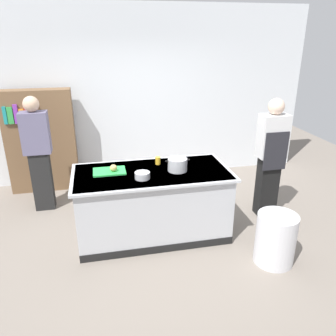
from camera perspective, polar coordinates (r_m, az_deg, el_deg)
name	(u,v)px	position (r m, az deg, el deg)	size (l,w,h in m)	color
ground_plane	(153,233)	(4.63, -2.55, -10.99)	(10.00, 10.00, 0.00)	slate
back_wall	(131,96)	(6.05, -6.27, 12.15)	(6.40, 0.12, 3.00)	silver
counter_island	(153,202)	(4.39, -2.65, -5.88)	(1.98, 0.98, 0.90)	#B7BABF
cutting_board	(109,171)	(4.25, -9.95, -0.56)	(0.40, 0.28, 0.02)	green
onion	(113,168)	(4.20, -9.26, 0.01)	(0.09, 0.09, 0.09)	tan
stock_pot	(177,165)	(4.21, 1.62, 0.58)	(0.31, 0.24, 0.16)	#B7BABF
mixing_bowl	(142,175)	(4.00, -4.38, -1.27)	(0.18, 0.18, 0.08)	#B7BABF
juice_cup	(158,161)	(4.43, -1.73, 1.27)	(0.07, 0.07, 0.10)	yellow
trash_bin	(275,239)	(4.14, 17.80, -11.39)	(0.46, 0.46, 0.61)	silver
person_chef	(271,156)	(4.93, 17.05, 2.00)	(0.38, 0.25, 1.72)	black
person_guest	(38,152)	(5.23, -21.21, 2.56)	(0.38, 0.24, 1.72)	black
bookshelf	(41,141)	(5.95, -20.78, 4.26)	(1.10, 0.31, 1.70)	brown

